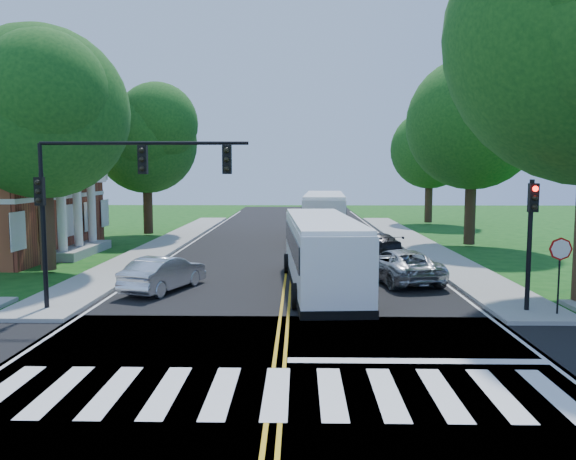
{
  "coord_description": "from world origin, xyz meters",
  "views": [
    {
      "loc": [
        0.49,
        -12.27,
        4.78
      ],
      "look_at": [
        0.03,
        10.87,
        2.4
      ],
      "focal_mm": 35.0,
      "sensor_mm": 36.0,
      "label": 1
    }
  ],
  "objects_px": {
    "signal_ne": "(531,227)",
    "suv": "(400,265)",
    "bus_follow": "(324,215)",
    "hatchback": "(164,273)",
    "dark_sedan": "(375,243)",
    "bus_lead": "(321,251)",
    "signal_nw": "(110,184)"
  },
  "relations": [
    {
      "from": "signal_ne",
      "to": "suv",
      "type": "bearing_deg",
      "value": 120.11
    },
    {
      "from": "bus_follow",
      "to": "hatchback",
      "type": "distance_m",
      "value": 19.38
    },
    {
      "from": "dark_sedan",
      "to": "bus_lead",
      "type": "bearing_deg",
      "value": 50.26
    },
    {
      "from": "bus_lead",
      "to": "suv",
      "type": "xyz_separation_m",
      "value": [
        3.51,
        1.56,
        -0.84
      ]
    },
    {
      "from": "signal_nw",
      "to": "bus_follow",
      "type": "distance_m",
      "value": 23.17
    },
    {
      "from": "signal_ne",
      "to": "bus_follow",
      "type": "bearing_deg",
      "value": 105.34
    },
    {
      "from": "signal_nw",
      "to": "suv",
      "type": "distance_m",
      "value": 12.71
    },
    {
      "from": "signal_ne",
      "to": "bus_follow",
      "type": "xyz_separation_m",
      "value": [
        -5.9,
        21.51,
        -1.23
      ]
    },
    {
      "from": "bus_lead",
      "to": "bus_follow",
      "type": "distance_m",
      "value": 17.42
    },
    {
      "from": "bus_lead",
      "to": "dark_sedan",
      "type": "distance_m",
      "value": 10.93
    },
    {
      "from": "hatchback",
      "to": "suv",
      "type": "bearing_deg",
      "value": -148.17
    },
    {
      "from": "bus_follow",
      "to": "hatchback",
      "type": "bearing_deg",
      "value": 70.68
    },
    {
      "from": "bus_follow",
      "to": "dark_sedan",
      "type": "relative_size",
      "value": 3.03
    },
    {
      "from": "signal_nw",
      "to": "dark_sedan",
      "type": "relative_size",
      "value": 1.7
    },
    {
      "from": "bus_lead",
      "to": "suv",
      "type": "bearing_deg",
      "value": -159.62
    },
    {
      "from": "suv",
      "to": "bus_lead",
      "type": "bearing_deg",
      "value": 11.47
    },
    {
      "from": "signal_ne",
      "to": "bus_follow",
      "type": "relative_size",
      "value": 0.35
    },
    {
      "from": "bus_lead",
      "to": "signal_nw",
      "type": "bearing_deg",
      "value": 26.06
    },
    {
      "from": "bus_lead",
      "to": "bus_follow",
      "type": "height_order",
      "value": "bus_follow"
    },
    {
      "from": "suv",
      "to": "dark_sedan",
      "type": "bearing_deg",
      "value": -103.1
    },
    {
      "from": "bus_lead",
      "to": "suv",
      "type": "distance_m",
      "value": 3.93
    },
    {
      "from": "signal_nw",
      "to": "hatchback",
      "type": "bearing_deg",
      "value": 76.34
    },
    {
      "from": "bus_lead",
      "to": "dark_sedan",
      "type": "relative_size",
      "value": 2.74
    },
    {
      "from": "hatchback",
      "to": "dark_sedan",
      "type": "relative_size",
      "value": 1.02
    },
    {
      "from": "signal_ne",
      "to": "signal_nw",
      "type": "bearing_deg",
      "value": -179.95
    },
    {
      "from": "suv",
      "to": "signal_ne",
      "type": "bearing_deg",
      "value": 107.61
    },
    {
      "from": "signal_ne",
      "to": "dark_sedan",
      "type": "height_order",
      "value": "signal_ne"
    },
    {
      "from": "suv",
      "to": "dark_sedan",
      "type": "distance_m",
      "value": 8.72
    },
    {
      "from": "signal_ne",
      "to": "dark_sedan",
      "type": "distance_m",
      "value": 14.93
    },
    {
      "from": "bus_follow",
      "to": "hatchback",
      "type": "relative_size",
      "value": 2.98
    },
    {
      "from": "signal_ne",
      "to": "bus_lead",
      "type": "xyz_separation_m",
      "value": [
        -6.8,
        4.12,
        -1.4
      ]
    },
    {
      "from": "suv",
      "to": "signal_nw",
      "type": "bearing_deg",
      "value": 15.36
    }
  ]
}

